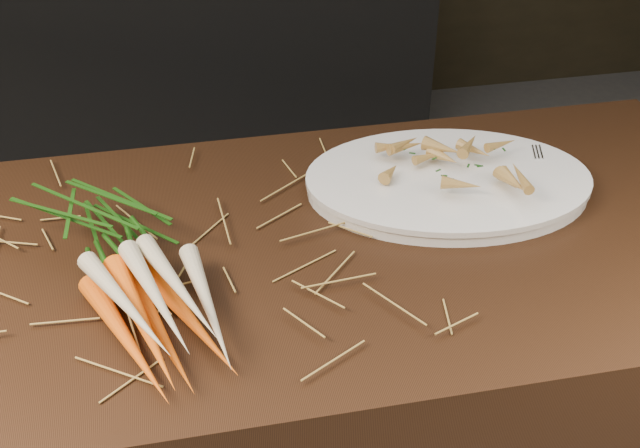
{
  "coord_description": "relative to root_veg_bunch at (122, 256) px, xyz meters",
  "views": [
    {
      "loc": [
        0.26,
        -0.69,
        1.66
      ],
      "look_at": [
        0.45,
        0.26,
        0.96
      ],
      "focal_mm": 45.0,
      "sensor_mm": 36.0,
      "label": 1
    }
  ],
  "objects": [
    {
      "name": "serving_fork",
      "position": [
        0.71,
        0.09,
        -0.02
      ],
      "size": [
        0.07,
        0.18,
        0.0
      ],
      "primitive_type": "cube",
      "rotation": [
        0.0,
        0.0,
        -0.29
      ],
      "color": "silver",
      "rests_on": "serving_platter"
    },
    {
      "name": "straw_bedding",
      "position": [
        -0.16,
        0.04,
        -0.04
      ],
      "size": [
        1.4,
        0.6,
        0.02
      ],
      "primitive_type": null,
      "color": "#A48936",
      "rests_on": "main_counter"
    },
    {
      "name": "roasted_veg_heap",
      "position": [
        0.54,
        0.13,
        0.01
      ],
      "size": [
        0.26,
        0.21,
        0.05
      ],
      "primitive_type": null,
      "rotation": [
        0.0,
        0.0,
        -0.15
      ],
      "color": "#A57133",
      "rests_on": "serving_platter"
    },
    {
      "name": "root_veg_bunch",
      "position": [
        0.0,
        0.0,
        0.0
      ],
      "size": [
        0.3,
        0.51,
        0.09
      ],
      "rotation": [
        0.0,
        0.0,
        0.32
      ],
      "color": "orange",
      "rests_on": "main_counter"
    },
    {
      "name": "serving_platter",
      "position": [
        0.54,
        0.13,
        -0.03
      ],
      "size": [
        0.53,
        0.39,
        0.03
      ],
      "primitive_type": null,
      "rotation": [
        0.0,
        0.0,
        -0.15
      ],
      "color": "white",
      "rests_on": "main_counter"
    },
    {
      "name": "back_counter",
      "position": [
        0.14,
        1.92,
        -0.52
      ],
      "size": [
        1.82,
        0.62,
        0.84
      ],
      "color": "black",
      "rests_on": "ground"
    }
  ]
}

